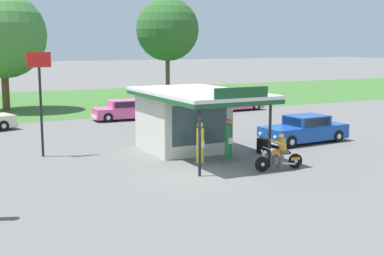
{
  "coord_description": "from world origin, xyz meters",
  "views": [
    {
      "loc": [
        -9.77,
        -18.42,
        5.27
      ],
      "look_at": [
        1.22,
        3.17,
        1.4
      ],
      "focal_mm": 48.8,
      "sensor_mm": 36.0,
      "label": 1
    }
  ],
  "objects_px": {
    "featured_classic_sedan": "(304,130)",
    "spare_tire_stack": "(263,146)",
    "parked_car_second_row_spare": "(126,110)",
    "roadside_pole_sign": "(40,86)",
    "gas_pump_offside": "(229,142)",
    "motorcycle_with_rider": "(280,155)",
    "parked_car_back_row_centre_right": "(233,102)",
    "gas_pump_nearside": "(200,145)"
  },
  "relations": [
    {
      "from": "parked_car_second_row_spare",
      "to": "spare_tire_stack",
      "type": "distance_m",
      "value": 14.04
    },
    {
      "from": "roadside_pole_sign",
      "to": "parked_car_back_row_centre_right",
      "type": "bearing_deg",
      "value": 32.41
    },
    {
      "from": "roadside_pole_sign",
      "to": "gas_pump_nearside",
      "type": "bearing_deg",
      "value": -39.7
    },
    {
      "from": "motorcycle_with_rider",
      "to": "featured_classic_sedan",
      "type": "xyz_separation_m",
      "value": [
        4.96,
        4.55,
        0.03
      ]
    },
    {
      "from": "gas_pump_nearside",
      "to": "featured_classic_sedan",
      "type": "distance_m",
      "value": 7.81
    },
    {
      "from": "roadside_pole_sign",
      "to": "spare_tire_stack",
      "type": "height_order",
      "value": "roadside_pole_sign"
    },
    {
      "from": "motorcycle_with_rider",
      "to": "gas_pump_offside",
      "type": "bearing_deg",
      "value": 114.29
    },
    {
      "from": "gas_pump_offside",
      "to": "parked_car_second_row_spare",
      "type": "bearing_deg",
      "value": 88.33
    },
    {
      "from": "motorcycle_with_rider",
      "to": "gas_pump_nearside",
      "type": "bearing_deg",
      "value": 136.51
    },
    {
      "from": "gas_pump_nearside",
      "to": "spare_tire_stack",
      "type": "xyz_separation_m",
      "value": [
        3.92,
        0.85,
        -0.51
      ]
    },
    {
      "from": "motorcycle_with_rider",
      "to": "spare_tire_stack",
      "type": "bearing_deg",
      "value": 67.13
    },
    {
      "from": "parked_car_back_row_centre_right",
      "to": "spare_tire_stack",
      "type": "relative_size",
      "value": 7.2
    },
    {
      "from": "motorcycle_with_rider",
      "to": "featured_classic_sedan",
      "type": "distance_m",
      "value": 6.73
    },
    {
      "from": "parked_car_second_row_spare",
      "to": "spare_tire_stack",
      "type": "height_order",
      "value": "parked_car_second_row_spare"
    },
    {
      "from": "motorcycle_with_rider",
      "to": "spare_tire_stack",
      "type": "relative_size",
      "value": 3.14
    },
    {
      "from": "parked_car_back_row_centre_right",
      "to": "gas_pump_offside",
      "type": "bearing_deg",
      "value": -122.0
    },
    {
      "from": "featured_classic_sedan",
      "to": "roadside_pole_sign",
      "type": "relative_size",
      "value": 1.06
    },
    {
      "from": "featured_classic_sedan",
      "to": "parked_car_back_row_centre_right",
      "type": "relative_size",
      "value": 1.0
    },
    {
      "from": "motorcycle_with_rider",
      "to": "parked_car_second_row_spare",
      "type": "relative_size",
      "value": 0.46
    },
    {
      "from": "parked_car_second_row_spare",
      "to": "roadside_pole_sign",
      "type": "distance_m",
      "value": 12.84
    },
    {
      "from": "gas_pump_offside",
      "to": "motorcycle_with_rider",
      "type": "height_order",
      "value": "gas_pump_offside"
    },
    {
      "from": "gas_pump_nearside",
      "to": "roadside_pole_sign",
      "type": "relative_size",
      "value": 0.39
    },
    {
      "from": "motorcycle_with_rider",
      "to": "featured_classic_sedan",
      "type": "height_order",
      "value": "motorcycle_with_rider"
    },
    {
      "from": "roadside_pole_sign",
      "to": "spare_tire_stack",
      "type": "xyz_separation_m",
      "value": [
        9.79,
        -4.02,
        -2.99
      ]
    },
    {
      "from": "motorcycle_with_rider",
      "to": "spare_tire_stack",
      "type": "height_order",
      "value": "motorcycle_with_rider"
    },
    {
      "from": "parked_car_second_row_spare",
      "to": "parked_car_back_row_centre_right",
      "type": "bearing_deg",
      "value": 6.33
    },
    {
      "from": "parked_car_back_row_centre_right",
      "to": "spare_tire_stack",
      "type": "xyz_separation_m",
      "value": [
        -7.4,
        -14.93,
        -0.33
      ]
    },
    {
      "from": "gas_pump_offside",
      "to": "roadside_pole_sign",
      "type": "bearing_deg",
      "value": 146.37
    },
    {
      "from": "motorcycle_with_rider",
      "to": "roadside_pole_sign",
      "type": "height_order",
      "value": "roadside_pole_sign"
    },
    {
      "from": "gas_pump_nearside",
      "to": "gas_pump_offside",
      "type": "xyz_separation_m",
      "value": [
        1.46,
        0.0,
        0.02
      ]
    },
    {
      "from": "gas_pump_nearside",
      "to": "parked_car_second_row_spare",
      "type": "distance_m",
      "value": 14.86
    },
    {
      "from": "gas_pump_nearside",
      "to": "spare_tire_stack",
      "type": "relative_size",
      "value": 2.65
    },
    {
      "from": "featured_classic_sedan",
      "to": "parked_car_back_row_centre_right",
      "type": "height_order",
      "value": "parked_car_back_row_centre_right"
    },
    {
      "from": "featured_classic_sedan",
      "to": "spare_tire_stack",
      "type": "relative_size",
      "value": 7.23
    },
    {
      "from": "parked_car_second_row_spare",
      "to": "roadside_pole_sign",
      "type": "xyz_separation_m",
      "value": [
        -7.75,
        -9.87,
        2.69
      ]
    },
    {
      "from": "gas_pump_offside",
      "to": "parked_car_second_row_spare",
      "type": "height_order",
      "value": "gas_pump_offside"
    },
    {
      "from": "parked_car_second_row_spare",
      "to": "gas_pump_offside",
      "type": "bearing_deg",
      "value": -91.67
    },
    {
      "from": "motorcycle_with_rider",
      "to": "parked_car_second_row_spare",
      "type": "distance_m",
      "value": 17.17
    },
    {
      "from": "gas_pump_nearside",
      "to": "parked_car_second_row_spare",
      "type": "xyz_separation_m",
      "value": [
        1.88,
        14.74,
        -0.22
      ]
    },
    {
      "from": "gas_pump_offside",
      "to": "featured_classic_sedan",
      "type": "height_order",
      "value": "gas_pump_offside"
    },
    {
      "from": "gas_pump_offside",
      "to": "motorcycle_with_rider",
      "type": "relative_size",
      "value": 0.87
    },
    {
      "from": "gas_pump_nearside",
      "to": "roadside_pole_sign",
      "type": "xyz_separation_m",
      "value": [
        -5.87,
        4.87,
        2.48
      ]
    }
  ]
}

